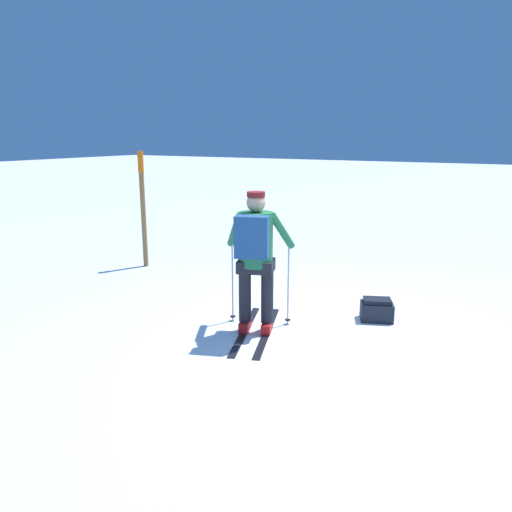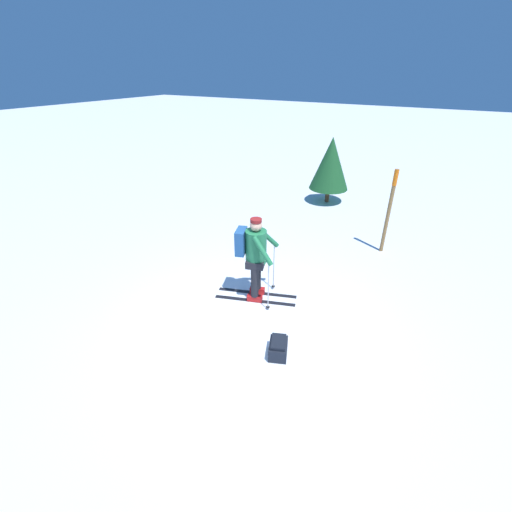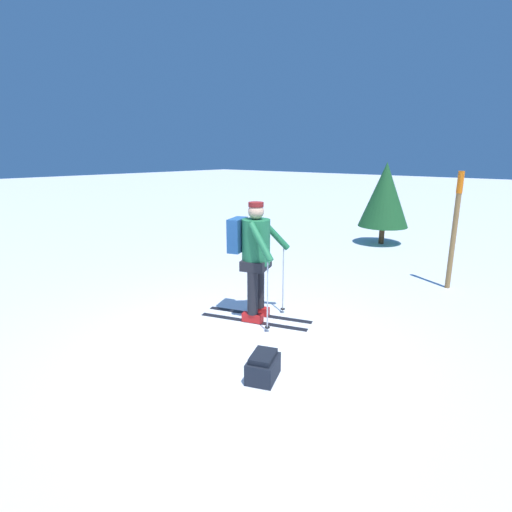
# 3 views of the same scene
# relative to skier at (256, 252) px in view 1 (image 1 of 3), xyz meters

# --- Properties ---
(ground_plane) EXTENTS (80.00, 80.00, 0.00)m
(ground_plane) POSITION_rel_skier_xyz_m (0.63, 0.29, -1.01)
(ground_plane) COLOR white
(skier) EXTENTS (0.97, 1.64, 1.71)m
(skier) POSITION_rel_skier_xyz_m (0.00, 0.00, 0.00)
(skier) COLOR black
(skier) RESTS_ON ground_plane
(dropped_backpack) EXTENTS (0.49, 0.42, 0.29)m
(dropped_backpack) POSITION_rel_skier_xyz_m (1.17, 1.13, -0.88)
(dropped_backpack) COLOR black
(dropped_backpack) RESTS_ON ground_plane
(trail_marker) EXTENTS (0.10, 0.10, 2.07)m
(trail_marker) POSITION_rel_skier_xyz_m (-3.31, 1.77, 0.19)
(trail_marker) COLOR olive
(trail_marker) RESTS_ON ground_plane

